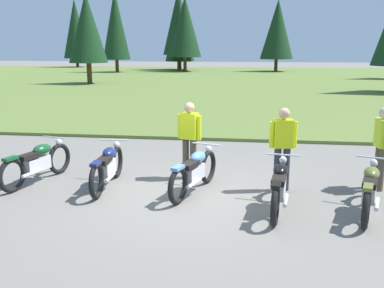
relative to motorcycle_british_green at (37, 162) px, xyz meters
name	(u,v)px	position (x,y,z in m)	size (l,w,h in m)	color
ground_plane	(188,196)	(3.28, -0.45, -0.44)	(140.00, 140.00, 0.00)	slate
grass_moorland	(236,81)	(3.28, 26.52, -0.39)	(80.00, 44.00, 0.10)	#5B7033
forest_treeline	(228,25)	(2.11, 34.51, 4.30)	(46.00, 31.11, 9.21)	#47331E
motorcycle_british_green	(37,162)	(0.00, 0.00, 0.00)	(0.79, 2.05, 0.88)	black
motorcycle_navy	(108,166)	(1.57, -0.10, 0.00)	(0.62, 2.10, 0.88)	black
motorcycle_sky_blue	(194,171)	(3.37, -0.21, 0.00)	(0.84, 2.03, 0.88)	black
motorcycle_black	(279,186)	(4.97, -0.93, 0.00)	(0.62, 2.09, 0.88)	black
motorcycle_olive	(370,189)	(6.50, -0.90, 0.00)	(0.85, 2.03, 0.88)	black
rider_checking_bike	(283,144)	(5.08, 0.16, 0.51)	(0.54, 0.28, 1.67)	#2D2D38
rider_in_hivis_vest	(189,136)	(3.14, 0.73, 0.51)	(0.53, 0.32, 1.67)	#4C4233
rider_near_row_end	(382,144)	(7.03, 0.48, 0.51)	(0.25, 0.55, 1.67)	#4C4233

